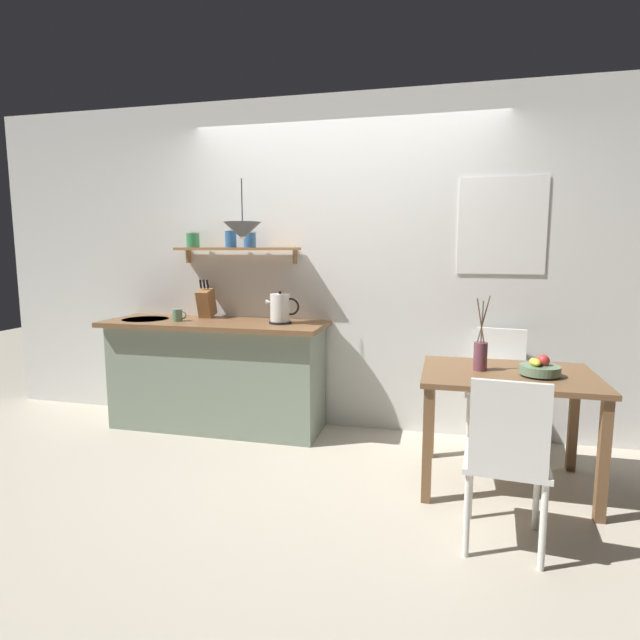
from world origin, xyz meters
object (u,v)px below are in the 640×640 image
coffee_mug_by_sink (178,315)px  twig_vase (480,355)px  fruit_bowl (540,368)px  electric_kettle (281,309)px  dining_chair_far (498,382)px  dining_chair_near (507,455)px  dining_table (508,390)px  pendant_lamp (243,231)px  knife_block (206,302)px

coffee_mug_by_sink → twig_vase: bearing=-10.6°
fruit_bowl → electric_kettle: electric_kettle is taller
dining_chair_far → electric_kettle: 1.74m
dining_chair_far → fruit_bowl: dining_chair_far is taller
dining_chair_near → electric_kettle: electric_kettle is taller
dining_table → pendant_lamp: bearing=168.1°
dining_chair_far → twig_vase: bearing=-105.9°
dining_chair_near → dining_chair_far: dining_chair_near is taller
coffee_mug_by_sink → pendant_lamp: (0.60, -0.06, 0.67)m
knife_block → dining_chair_near: bearing=-32.6°
dining_chair_near → twig_vase: twig_vase is taller
knife_block → pendant_lamp: size_ratio=0.73×
dining_chair_far → pendant_lamp: 2.23m
dining_table → fruit_bowl: size_ratio=4.38×
twig_vase → pendant_lamp: bearing=167.6°
dining_table → fruit_bowl: bearing=-15.1°
electric_kettle → knife_block: 0.74m
dining_chair_near → knife_block: size_ratio=2.73×
fruit_bowl → electric_kettle: size_ratio=0.87×
electric_kettle → coffee_mug_by_sink: size_ratio=2.25×
twig_vase → dining_chair_far: bearing=74.1°
dining_table → dining_chair_far: 0.66m
fruit_bowl → dining_chair_near: bearing=-109.4°
electric_kettle → knife_block: knife_block is taller
fruit_bowl → pendant_lamp: 2.28m
knife_block → pendant_lamp: (0.47, -0.31, 0.59)m
dining_chair_far → fruit_bowl: 0.76m
knife_block → electric_kettle: bearing=-13.4°
twig_vase → coffee_mug_by_sink: 2.38m
fruit_bowl → electric_kettle: 1.93m
dining_chair_near → fruit_bowl: (0.25, 0.71, 0.28)m
dining_table → knife_block: bearing=163.4°
dining_table → dining_chair_near: 0.77m
twig_vase → electric_kettle: (-1.48, 0.52, 0.19)m
fruit_bowl → dining_table: bearing=164.9°
electric_kettle → coffee_mug_by_sink: electric_kettle is taller
dining_chair_far → coffee_mug_by_sink: 2.56m
knife_block → coffee_mug_by_sink: size_ratio=2.73×
electric_kettle → knife_block: (-0.72, 0.17, 0.01)m
fruit_bowl → knife_block: knife_block is taller
fruit_bowl → knife_block: 2.67m
dining_chair_near → dining_chair_far: (0.09, 1.40, 0.00)m
twig_vase → knife_block: 2.32m
knife_block → fruit_bowl: bearing=-16.5°
dining_table → dining_chair_near: dining_chair_near is taller
coffee_mug_by_sink → pendant_lamp: pendant_lamp is taller
dining_table → knife_block: (-2.37, 0.71, 0.41)m
dining_chair_far → knife_block: size_ratio=2.71×
fruit_bowl → coffee_mug_by_sink: coffee_mug_by_sink is taller
knife_block → coffee_mug_by_sink: (-0.13, -0.25, -0.08)m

